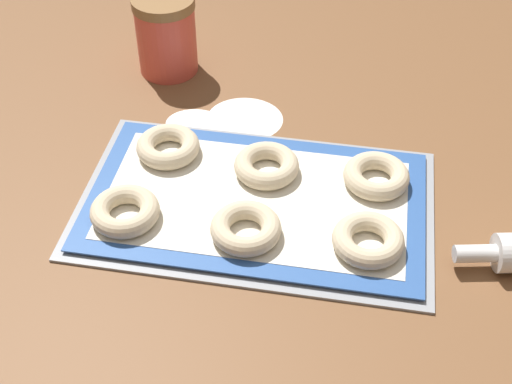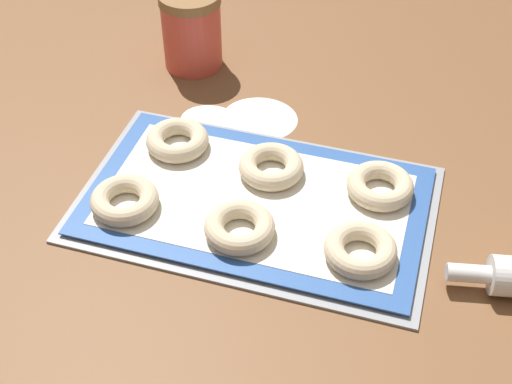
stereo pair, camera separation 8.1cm
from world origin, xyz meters
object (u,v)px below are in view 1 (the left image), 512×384
object	(u,v)px
bagel_front_center	(246,228)
bagel_front_right	(368,240)
bagel_back_left	(168,147)
bagel_back_right	(376,176)
flour_canister	(166,34)
bagel_back_center	(267,166)
baking_tray	(256,203)
bagel_front_left	(125,211)

from	to	relation	value
bagel_front_center	bagel_front_right	bearing A→B (deg)	2.44
bagel_back_left	bagel_back_right	xyz separation A→B (m)	(0.29, -0.01, 0.00)
bagel_front_center	bagel_front_right	world-z (taller)	same
bagel_front_center	bagel_back_left	xyz separation A→B (m)	(-0.14, 0.14, 0.00)
bagel_front_center	flour_canister	size ratio (longest dim) A/B	0.69
flour_canister	bagel_front_right	bearing A→B (deg)	-45.54
bagel_front_center	flour_canister	world-z (taller)	flour_canister
bagel_back_right	bagel_back_center	bearing A→B (deg)	-178.25
baking_tray	bagel_back_center	bearing A→B (deg)	84.62
bagel_front_left	bagel_front_right	distance (m)	0.31
bagel_front_left	bagel_back_center	xyz separation A→B (m)	(0.16, 0.12, 0.00)
bagel_back_left	bagel_back_center	xyz separation A→B (m)	(0.14, -0.02, 0.00)
baking_tray	flour_canister	xyz separation A→B (m)	(-0.20, 0.29, 0.06)
bagel_front_left	bagel_back_right	size ratio (longest dim) A/B	1.00
bagel_back_left	bagel_back_right	world-z (taller)	same
bagel_front_left	bagel_back_right	world-z (taller)	same
bagel_front_center	bagel_back_left	world-z (taller)	same
bagel_front_center	bagel_front_right	size ratio (longest dim) A/B	1.00
baking_tray	bagel_front_right	world-z (taller)	bagel_front_right
bagel_back_center	bagel_back_right	distance (m)	0.15
baking_tray	bagel_back_center	distance (m)	0.06
bagel_front_center	bagel_back_left	size ratio (longest dim) A/B	1.00
baking_tray	bagel_front_center	world-z (taller)	bagel_front_center
baking_tray	bagel_back_right	xyz separation A→B (m)	(0.15, 0.06, 0.02)
bagel_back_center	flour_canister	world-z (taller)	flour_canister
bagel_front_right	bagel_back_right	size ratio (longest dim) A/B	1.00
baking_tray	bagel_front_left	bearing A→B (deg)	-158.08
bagel_front_center	bagel_back_center	bearing A→B (deg)	87.01
bagel_back_center	bagel_back_right	xyz separation A→B (m)	(0.15, 0.00, 0.00)
bagel_front_left	bagel_front_center	xyz separation A→B (m)	(0.16, -0.00, 0.00)
baking_tray	bagel_front_right	distance (m)	0.16
baking_tray	bagel_back_left	xyz separation A→B (m)	(-0.14, 0.07, 0.02)
bagel_back_left	bagel_front_center	bearing A→B (deg)	-45.04
baking_tray	bagel_back_right	bearing A→B (deg)	20.93
baking_tray	bagel_front_right	size ratio (longest dim) A/B	5.24
bagel_front_right	bagel_back_right	xyz separation A→B (m)	(0.00, 0.12, 0.00)
bagel_front_left	bagel_back_right	distance (m)	0.33
bagel_front_right	bagel_back_center	xyz separation A→B (m)	(-0.14, 0.11, 0.00)
bagel_front_left	flour_canister	size ratio (longest dim) A/B	0.69
bagel_front_right	flour_canister	distance (m)	0.50
baking_tray	bagel_back_left	world-z (taller)	bagel_back_left
flour_canister	baking_tray	bearing A→B (deg)	-56.09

